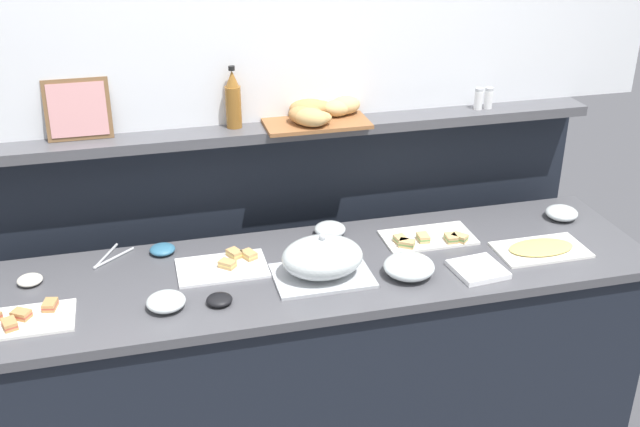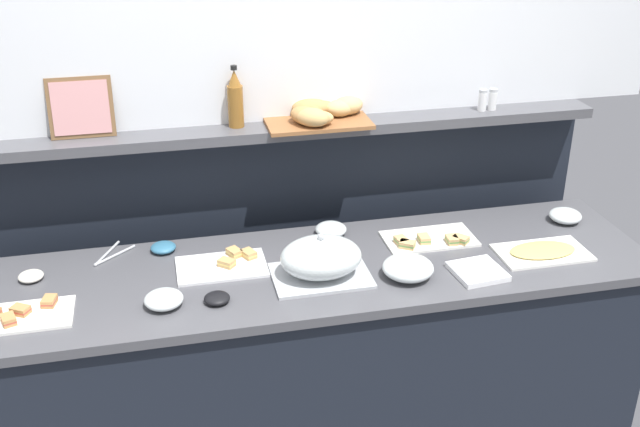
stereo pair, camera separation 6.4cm
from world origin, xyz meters
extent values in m
plane|color=#4C4C51|center=(0.00, 0.60, 0.00)|extent=(12.00, 12.00, 0.00)
cube|color=black|center=(0.00, 0.00, 0.43)|extent=(2.48, 0.61, 0.85)
cube|color=#4C4C51|center=(0.00, 0.00, 0.87)|extent=(2.52, 0.65, 0.03)
cube|color=black|center=(0.00, 0.50, 0.62)|extent=(2.54, 0.08, 1.24)
cube|color=#4C4C51|center=(0.00, 0.45, 1.26)|extent=(2.54, 0.22, 0.04)
cube|color=white|center=(0.50, 0.11, 0.89)|extent=(0.35, 0.19, 0.01)
cube|color=tan|center=(0.38, 0.08, 0.90)|extent=(0.05, 0.06, 0.01)
cube|color=#66994C|center=(0.38, 0.08, 0.91)|extent=(0.05, 0.06, 0.01)
cube|color=tan|center=(0.38, 0.08, 0.92)|extent=(0.05, 0.06, 0.01)
cube|color=tan|center=(0.47, 0.08, 0.90)|extent=(0.04, 0.06, 0.01)
cube|color=#66994C|center=(0.47, 0.08, 0.91)|extent=(0.04, 0.06, 0.01)
cube|color=tan|center=(0.47, 0.08, 0.92)|extent=(0.04, 0.06, 0.01)
cube|color=tan|center=(0.39, 0.05, 0.90)|extent=(0.07, 0.06, 0.01)
cube|color=#66994C|center=(0.39, 0.05, 0.91)|extent=(0.07, 0.06, 0.01)
cube|color=tan|center=(0.39, 0.05, 0.92)|extent=(0.07, 0.06, 0.01)
cube|color=tan|center=(0.60, 0.04, 0.90)|extent=(0.07, 0.07, 0.01)
cube|color=#66994C|center=(0.60, 0.04, 0.91)|extent=(0.07, 0.07, 0.01)
cube|color=tan|center=(0.60, 0.04, 0.92)|extent=(0.07, 0.07, 0.01)
cube|color=tan|center=(0.57, 0.05, 0.90)|extent=(0.04, 0.06, 0.01)
cube|color=#66994C|center=(0.57, 0.05, 0.91)|extent=(0.04, 0.06, 0.01)
cube|color=tan|center=(0.57, 0.05, 0.92)|extent=(0.04, 0.06, 0.01)
cube|color=white|center=(-0.30, 0.07, 0.89)|extent=(0.32, 0.20, 0.01)
cube|color=tan|center=(-0.20, 0.11, 0.90)|extent=(0.06, 0.07, 0.01)
cube|color=#E5C666|center=(-0.20, 0.11, 0.91)|extent=(0.06, 0.07, 0.01)
cube|color=tan|center=(-0.20, 0.11, 0.92)|extent=(0.06, 0.07, 0.01)
cube|color=tan|center=(-0.28, 0.06, 0.90)|extent=(0.07, 0.07, 0.01)
cube|color=#E5C666|center=(-0.28, 0.06, 0.91)|extent=(0.07, 0.07, 0.01)
cube|color=tan|center=(-0.28, 0.06, 0.92)|extent=(0.07, 0.07, 0.01)
cube|color=tan|center=(-0.25, 0.13, 0.90)|extent=(0.06, 0.07, 0.01)
cube|color=#E5C666|center=(-0.25, 0.13, 0.91)|extent=(0.06, 0.07, 0.01)
cube|color=tan|center=(-0.25, 0.13, 0.92)|extent=(0.06, 0.07, 0.01)
cube|color=white|center=(-0.97, -0.11, 0.89)|extent=(0.35, 0.18, 0.01)
cube|color=#B7844C|center=(-0.96, -0.10, 0.90)|extent=(0.07, 0.06, 0.01)
cube|color=#B24738|center=(-0.96, -0.10, 0.91)|extent=(0.07, 0.06, 0.01)
cube|color=#B7844C|center=(-0.96, -0.10, 0.92)|extent=(0.07, 0.06, 0.01)
cube|color=#B7844C|center=(-0.87, -0.07, 0.90)|extent=(0.05, 0.06, 0.01)
cube|color=#B24738|center=(-0.87, -0.07, 0.91)|extent=(0.05, 0.06, 0.01)
cube|color=#B7844C|center=(-0.87, -0.07, 0.92)|extent=(0.05, 0.06, 0.01)
cube|color=#B7844C|center=(-0.99, -0.15, 0.90)|extent=(0.06, 0.07, 0.01)
cube|color=#B24738|center=(-0.99, -0.15, 0.91)|extent=(0.06, 0.07, 0.01)
cube|color=#B7844C|center=(-0.99, -0.15, 0.92)|extent=(0.06, 0.07, 0.01)
cube|color=white|center=(0.87, -0.09, 0.89)|extent=(0.34, 0.19, 0.01)
ellipsoid|color=#E5C666|center=(0.87, -0.09, 0.90)|extent=(0.25, 0.14, 0.01)
cube|color=#B7BABF|center=(0.03, -0.07, 0.89)|extent=(0.34, 0.24, 0.01)
ellipsoid|color=silver|center=(0.03, -0.07, 0.97)|extent=(0.28, 0.23, 0.14)
sphere|color=#B7BABF|center=(0.03, -0.07, 1.05)|extent=(0.02, 0.02, 0.02)
ellipsoid|color=silver|center=(0.33, -0.14, 0.92)|extent=(0.18, 0.18, 0.07)
ellipsoid|color=#E5CC66|center=(0.33, -0.14, 0.91)|extent=(0.14, 0.14, 0.04)
ellipsoid|color=silver|center=(1.09, 0.14, 0.91)|extent=(0.13, 0.13, 0.05)
ellipsoid|color=#F28C4C|center=(1.09, 0.14, 0.90)|extent=(0.10, 0.10, 0.03)
ellipsoid|color=silver|center=(-0.51, -0.14, 0.91)|extent=(0.13, 0.13, 0.05)
ellipsoid|color=white|center=(-0.51, -0.14, 0.90)|extent=(0.10, 0.10, 0.03)
ellipsoid|color=silver|center=(0.14, 0.23, 0.91)|extent=(0.12, 0.12, 0.05)
ellipsoid|color=white|center=(0.14, 0.23, 0.90)|extent=(0.10, 0.10, 0.03)
ellipsoid|color=teal|center=(-0.50, 0.24, 0.90)|extent=(0.09, 0.09, 0.03)
ellipsoid|color=black|center=(-0.34, -0.16, 0.90)|extent=(0.09, 0.09, 0.03)
ellipsoid|color=silver|center=(-0.95, 0.13, 0.90)|extent=(0.09, 0.09, 0.03)
cylinder|color=#B7BABF|center=(-0.70, 0.26, 0.89)|extent=(0.09, 0.17, 0.01)
cylinder|color=#B7BABF|center=(-0.67, 0.24, 0.89)|extent=(0.14, 0.12, 0.01)
sphere|color=#B7BABF|center=(-0.74, 0.18, 0.89)|extent=(0.01, 0.01, 0.01)
cube|color=white|center=(0.58, -0.17, 0.90)|extent=(0.19, 0.19, 0.02)
cylinder|color=#8E5B23|center=(-0.18, 0.45, 1.36)|extent=(0.06, 0.06, 0.16)
cone|color=#8E5B23|center=(-0.18, 0.45, 1.47)|extent=(0.05, 0.05, 0.06)
cylinder|color=black|center=(-0.18, 0.45, 1.51)|extent=(0.02, 0.02, 0.02)
cylinder|color=white|center=(0.81, 0.42, 1.32)|extent=(0.03, 0.03, 0.08)
cylinder|color=#B7BABF|center=(0.81, 0.42, 1.36)|extent=(0.03, 0.03, 0.01)
cylinder|color=white|center=(0.86, 0.42, 1.32)|extent=(0.03, 0.03, 0.08)
cylinder|color=#B7BABF|center=(0.86, 0.42, 1.36)|extent=(0.03, 0.03, 0.01)
cube|color=brown|center=(0.13, 0.42, 1.29)|extent=(0.40, 0.26, 0.02)
ellipsoid|color=#B7844C|center=(0.08, 0.37, 1.33)|extent=(0.15, 0.18, 0.07)
ellipsoid|color=#AD7A47|center=(0.10, 0.44, 1.33)|extent=(0.14, 0.13, 0.06)
ellipsoid|color=#B7844C|center=(0.14, 0.47, 1.33)|extent=(0.17, 0.13, 0.06)
ellipsoid|color=tan|center=(0.09, 0.34, 1.33)|extent=(0.16, 0.16, 0.07)
ellipsoid|color=#B7844C|center=(0.12, 0.46, 1.33)|extent=(0.16, 0.12, 0.07)
ellipsoid|color=tan|center=(0.22, 0.44, 1.33)|extent=(0.11, 0.09, 0.06)
ellipsoid|color=tan|center=(0.26, 0.46, 1.33)|extent=(0.15, 0.14, 0.07)
ellipsoid|color=tan|center=(0.11, 0.35, 1.33)|extent=(0.14, 0.09, 0.06)
cube|color=brown|center=(-0.74, 0.46, 1.39)|extent=(0.23, 0.05, 0.22)
cube|color=#CC8C8C|center=(-0.74, 0.46, 1.39)|extent=(0.20, 0.04, 0.19)
camera|label=1|loc=(-0.54, -2.29, 2.23)|focal=42.47mm
camera|label=2|loc=(-0.48, -2.30, 2.23)|focal=42.47mm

